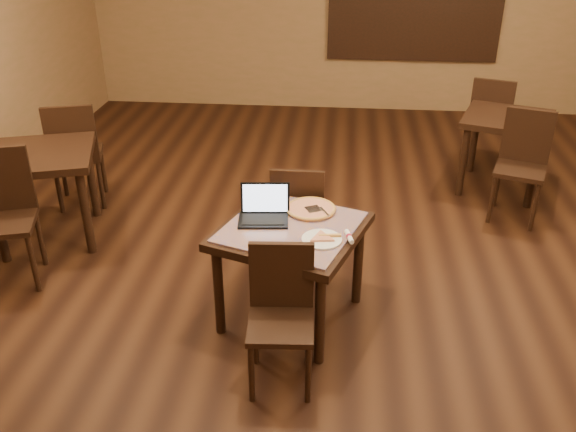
# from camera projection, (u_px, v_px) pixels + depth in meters

# --- Properties ---
(ground) EXTENTS (10.00, 10.00, 0.00)m
(ground) POSITION_uv_depth(u_px,v_px,m) (388.00, 313.00, 4.58)
(ground) COLOR black
(ground) RESTS_ON ground
(wall_back) EXTENTS (8.00, 0.02, 3.00)m
(wall_back) POSITION_uv_depth(u_px,v_px,m) (378.00, 2.00, 8.29)
(wall_back) COLOR #986E4D
(wall_back) RESTS_ON ground
(tiled_table) EXTENTS (1.17, 1.17, 0.76)m
(tiled_table) POSITION_uv_depth(u_px,v_px,m) (291.00, 239.00, 4.25)
(tiled_table) COLOR black
(tiled_table) RESTS_ON ground
(chair_main_near) EXTENTS (0.43, 0.43, 0.93)m
(chair_main_near) POSITION_uv_depth(u_px,v_px,m) (281.00, 308.00, 3.77)
(chair_main_near) COLOR black
(chair_main_near) RESTS_ON ground
(chair_main_far) EXTENTS (0.42, 0.42, 0.96)m
(chair_main_far) POSITION_uv_depth(u_px,v_px,m) (298.00, 213.00, 4.85)
(chair_main_far) COLOR black
(chair_main_far) RESTS_ON ground
(laptop) EXTENTS (0.37, 0.30, 0.24)m
(laptop) POSITION_uv_depth(u_px,v_px,m) (264.00, 210.00, 4.28)
(laptop) COLOR black
(laptop) RESTS_ON tiled_table
(plate) EXTENTS (0.27, 0.27, 0.01)m
(plate) POSITION_uv_depth(u_px,v_px,m) (322.00, 239.00, 4.02)
(plate) COLOR white
(plate) RESTS_ON tiled_table
(pizza_slice) EXTENTS (0.21, 0.21, 0.02)m
(pizza_slice) POSITION_uv_depth(u_px,v_px,m) (322.00, 238.00, 4.02)
(pizza_slice) COLOR beige
(pizza_slice) RESTS_ON plate
(pizza_pan) EXTENTS (0.34, 0.34, 0.01)m
(pizza_pan) POSITION_uv_depth(u_px,v_px,m) (311.00, 210.00, 4.40)
(pizza_pan) COLOR silver
(pizza_pan) RESTS_ON tiled_table
(pizza_whole) EXTENTS (0.36, 0.36, 0.03)m
(pizza_whole) POSITION_uv_depth(u_px,v_px,m) (311.00, 209.00, 4.40)
(pizza_whole) COLOR beige
(pizza_whole) RESTS_ON pizza_pan
(spatula) EXTENTS (0.20, 0.27, 0.01)m
(spatula) POSITION_uv_depth(u_px,v_px,m) (313.00, 209.00, 4.37)
(spatula) COLOR silver
(spatula) RESTS_ON pizza_whole
(napkin_roll) EXTENTS (0.07, 0.16, 0.04)m
(napkin_roll) POSITION_uv_depth(u_px,v_px,m) (349.00, 237.00, 4.04)
(napkin_roll) COLOR white
(napkin_roll) RESTS_ON tiled_table
(other_table_a) EXTENTS (1.09, 1.09, 0.80)m
(other_table_a) POSITION_uv_depth(u_px,v_px,m) (507.00, 129.00, 6.24)
(other_table_a) COLOR black
(other_table_a) RESTS_ON ground
(other_table_a_chair_near) EXTENTS (0.57, 0.57, 1.03)m
(other_table_a_chair_near) POSITION_uv_depth(u_px,v_px,m) (523.00, 159.00, 5.74)
(other_table_a_chair_near) COLOR black
(other_table_a_chair_near) RESTS_ON ground
(other_table_a_chair_far) EXTENTS (0.57, 0.57, 1.03)m
(other_table_a_chair_far) POSITION_uv_depth(u_px,v_px,m) (491.00, 117.00, 6.82)
(other_table_a_chair_far) COLOR black
(other_table_a_chair_far) RESTS_ON ground
(other_table_b) EXTENTS (1.12, 1.12, 0.83)m
(other_table_b) POSITION_uv_depth(u_px,v_px,m) (41.00, 167.00, 5.30)
(other_table_b) COLOR black
(other_table_b) RESTS_ON ground
(other_table_b_chair_near) EXTENTS (0.59, 0.59, 1.08)m
(other_table_b_chair_near) POSITION_uv_depth(u_px,v_px,m) (3.00, 208.00, 4.78)
(other_table_b_chair_near) COLOR black
(other_table_b_chair_near) RESTS_ON ground
(other_table_b_chair_far) EXTENTS (0.59, 0.59, 1.08)m
(other_table_b_chair_far) POSITION_uv_depth(u_px,v_px,m) (75.00, 150.00, 5.89)
(other_table_b_chair_far) COLOR black
(other_table_b_chair_far) RESTS_ON ground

